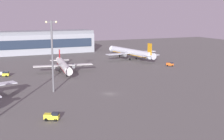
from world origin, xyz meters
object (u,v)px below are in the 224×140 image
(airplane_mid_apron, at_px, (63,65))
(baggage_tractor, at_px, (52,116))
(airplane_taxiway_distant, at_px, (131,52))
(maintenance_van, at_px, (170,64))
(apron_light_west, at_px, (52,52))
(fuel_truck, at_px, (3,74))

(airplane_mid_apron, relative_size, baggage_tractor, 8.32)
(baggage_tractor, bearing_deg, airplane_taxiway_distant, 168.79)
(maintenance_van, xyz_separation_m, baggage_tractor, (-80.70, -61.91, 0.00))
(airplane_mid_apron, bearing_deg, maintenance_van, -178.17)
(apron_light_west, bearing_deg, baggage_tractor, -103.77)
(airplane_mid_apron, height_order, apron_light_west, apron_light_west)
(airplane_mid_apron, xyz_separation_m, maintenance_van, (59.62, -5.58, -2.51))
(maintenance_van, relative_size, baggage_tractor, 0.99)
(airplane_mid_apron, bearing_deg, baggage_tractor, 79.83)
(baggage_tractor, bearing_deg, airplane_mid_apron, -170.82)
(maintenance_van, height_order, apron_light_west, apron_light_west)
(maintenance_van, height_order, fuel_truck, fuel_truck)
(airplane_taxiway_distant, xyz_separation_m, baggage_tractor, (-72.11, -93.21, -3.32))
(fuel_truck, bearing_deg, baggage_tractor, 23.46)
(baggage_tractor, height_order, apron_light_west, apron_light_west)
(airplane_mid_apron, relative_size, maintenance_van, 8.38)
(fuel_truck, bearing_deg, airplane_taxiway_distant, 123.96)
(maintenance_van, distance_m, fuel_truck, 88.70)
(apron_light_west, bearing_deg, fuel_truck, 112.02)
(fuel_truck, distance_m, baggage_tractor, 69.43)
(apron_light_west, bearing_deg, airplane_taxiway_distant, 43.92)
(airplane_mid_apron, distance_m, airplane_taxiway_distant, 57.16)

